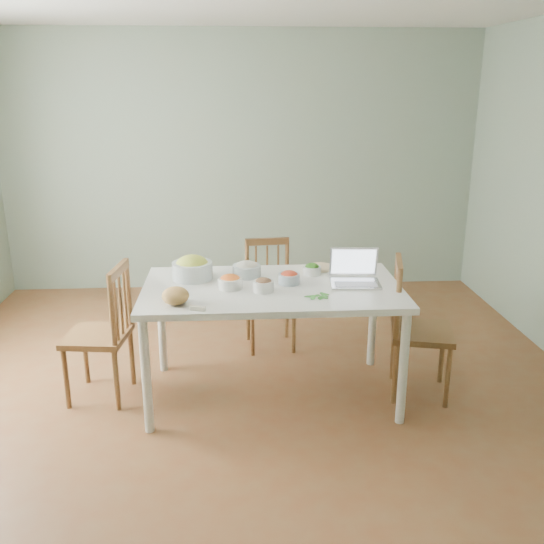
{
  "coord_description": "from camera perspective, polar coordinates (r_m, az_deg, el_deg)",
  "views": [
    {
      "loc": [
        -0.09,
        -3.87,
        2.14
      ],
      "look_at": [
        0.16,
        0.01,
        0.93
      ],
      "focal_mm": 39.5,
      "sensor_mm": 36.0,
      "label": 1
    }
  ],
  "objects": [
    {
      "name": "floor",
      "position": [
        4.42,
        -2.14,
        -11.63
      ],
      "size": [
        5.0,
        5.0,
        0.0
      ],
      "primitive_type": "cube",
      "color": "brown",
      "rests_on": "ground"
    },
    {
      "name": "wall_back",
      "position": [
        6.42,
        -2.95,
        10.26
      ],
      "size": [
        5.0,
        0.0,
        2.7
      ],
      "primitive_type": "cube",
      "color": "gray",
      "rests_on": "ground"
    },
    {
      "name": "wall_front",
      "position": [
        1.58,
        0.08,
        -12.73
      ],
      "size": [
        5.0,
        0.0,
        2.7
      ],
      "primitive_type": "cube",
      "color": "gray",
      "rests_on": "ground"
    },
    {
      "name": "dining_table",
      "position": [
        4.25,
        0.0,
        -6.62
      ],
      "size": [
        1.77,
        0.99,
        0.83
      ],
      "primitive_type": null,
      "color": "white",
      "rests_on": "floor"
    },
    {
      "name": "chair_far",
      "position": [
        5.02,
        -0.17,
        -2.29
      ],
      "size": [
        0.43,
        0.42,
        0.91
      ],
      "primitive_type": null,
      "rotation": [
        0.0,
        0.0,
        0.09
      ],
      "color": "#583411",
      "rests_on": "floor"
    },
    {
      "name": "chair_left",
      "position": [
        4.38,
        -16.34,
        -5.57
      ],
      "size": [
        0.46,
        0.48,
        0.98
      ],
      "primitive_type": null,
      "rotation": [
        0.0,
        0.0,
        -1.7
      ],
      "color": "#583411",
      "rests_on": "floor"
    },
    {
      "name": "chair_right",
      "position": [
        4.38,
        14.11,
        -5.28
      ],
      "size": [
        0.51,
        0.52,
        0.99
      ],
      "primitive_type": null,
      "rotation": [
        0.0,
        0.0,
        1.34
      ],
      "color": "#583411",
      "rests_on": "floor"
    },
    {
      "name": "bread_boule",
      "position": [
        3.79,
        -9.19,
        -2.24
      ],
      "size": [
        0.2,
        0.2,
        0.11
      ],
      "primitive_type": "ellipsoid",
      "rotation": [
        0.0,
        0.0,
        -0.2
      ],
      "color": "tan",
      "rests_on": "dining_table"
    },
    {
      "name": "butter_stick",
      "position": [
        3.68,
        -7.1,
        -3.46
      ],
      "size": [
        0.1,
        0.06,
        0.03
      ],
      "primitive_type": "cube",
      "rotation": [
        0.0,
        0.0,
        -0.31
      ],
      "color": "beige",
      "rests_on": "dining_table"
    },
    {
      "name": "bowl_squash",
      "position": [
        4.27,
        -7.6,
        0.42
      ],
      "size": [
        0.37,
        0.37,
        0.16
      ],
      "primitive_type": null,
      "rotation": [
        0.0,
        0.0,
        0.38
      ],
      "color": "gold",
      "rests_on": "dining_table"
    },
    {
      "name": "bowl_carrot",
      "position": [
        4.05,
        -4.01,
        -0.91
      ],
      "size": [
        0.19,
        0.19,
        0.09
      ],
      "primitive_type": null,
      "rotation": [
        0.0,
        0.0,
        -0.13
      ],
      "color": "orange",
      "rests_on": "dining_table"
    },
    {
      "name": "bowl_onion",
      "position": [
        4.29,
        -2.43,
        0.28
      ],
      "size": [
        0.27,
        0.27,
        0.11
      ],
      "primitive_type": null,
      "rotation": [
        0.0,
        0.0,
        0.42
      ],
      "color": "beige",
      "rests_on": "dining_table"
    },
    {
      "name": "bowl_mushroom",
      "position": [
        3.98,
        -0.82,
        -1.22
      ],
      "size": [
        0.16,
        0.16,
        0.09
      ],
      "primitive_type": null,
      "rotation": [
        0.0,
        0.0,
        -0.2
      ],
      "color": "#442A1F",
      "rests_on": "dining_table"
    },
    {
      "name": "bowl_redpep",
      "position": [
        4.14,
        1.65,
        -0.51
      ],
      "size": [
        0.17,
        0.17,
        0.09
      ],
      "primitive_type": null,
      "rotation": [
        0.0,
        0.0,
        0.18
      ],
      "color": "red",
      "rests_on": "dining_table"
    },
    {
      "name": "bowl_broccoli",
      "position": [
        4.35,
        3.84,
        0.28
      ],
      "size": [
        0.17,
        0.17,
        0.08
      ],
      "primitive_type": null,
      "rotation": [
        0.0,
        0.0,
        0.42
      ],
      "color": "#276315",
      "rests_on": "dining_table"
    },
    {
      "name": "flatbread",
      "position": [
        4.5,
        4.58,
        0.44
      ],
      "size": [
        0.24,
        0.24,
        0.02
      ],
      "primitive_type": "cylinder",
      "rotation": [
        0.0,
        0.0,
        -0.15
      ],
      "color": "beige",
      "rests_on": "dining_table"
    },
    {
      "name": "basil_bunch",
      "position": [
        3.9,
        4.25,
        -2.21
      ],
      "size": [
        0.18,
        0.18,
        0.02
      ],
      "primitive_type": null,
      "color": "#2C732E",
      "rests_on": "dining_table"
    },
    {
      "name": "laptop",
      "position": [
        4.13,
        8.0,
        0.33
      ],
      "size": [
        0.36,
        0.32,
        0.23
      ],
      "primitive_type": null,
      "rotation": [
        0.0,
        0.0,
        -0.08
      ],
      "color": "silver",
      "rests_on": "dining_table"
    }
  ]
}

